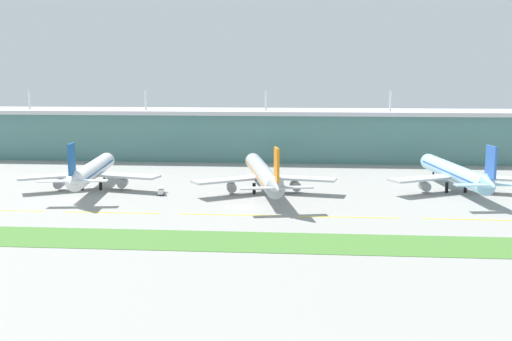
# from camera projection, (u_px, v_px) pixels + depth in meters

# --- Properties ---
(ground_plane) EXTENTS (600.00, 600.00, 0.00)m
(ground_plane) POSITION_uv_depth(u_px,v_px,m) (243.00, 207.00, 181.72)
(ground_plane) COLOR gray
(terminal_building) EXTENTS (288.00, 34.00, 32.14)m
(terminal_building) POSITION_uv_depth(u_px,v_px,m) (267.00, 134.00, 284.59)
(terminal_building) COLOR slate
(terminal_building) RESTS_ON ground
(airliner_near) EXTENTS (48.41, 60.36, 18.90)m
(airliner_near) POSITION_uv_depth(u_px,v_px,m) (92.00, 171.00, 209.37)
(airliner_near) COLOR white
(airliner_near) RESTS_ON ground
(airliner_middle) EXTENTS (47.85, 70.15, 18.90)m
(airliner_middle) POSITION_uv_depth(u_px,v_px,m) (263.00, 174.00, 203.34)
(airliner_middle) COLOR #ADB2BC
(airliner_middle) RESTS_ON ground
(airliner_far) EXTENTS (48.39, 63.87, 18.90)m
(airliner_far) POSITION_uv_depth(u_px,v_px,m) (455.00, 173.00, 204.75)
(airliner_far) COLOR #9ED1EA
(airliner_far) RESTS_ON ground
(taxiway_stripe_mid_west) EXTENTS (28.00, 0.70, 0.04)m
(taxiway_stripe_mid_west) POSITION_uv_depth(u_px,v_px,m) (112.00, 213.00, 174.68)
(taxiway_stripe_mid_west) COLOR yellow
(taxiway_stripe_mid_west) RESTS_ON ground
(taxiway_stripe_centre) EXTENTS (28.00, 0.70, 0.04)m
(taxiway_stripe_centre) POSITION_uv_depth(u_px,v_px,m) (229.00, 215.00, 171.86)
(taxiway_stripe_centre) COLOR yellow
(taxiway_stripe_centre) RESTS_ON ground
(taxiway_stripe_mid_east) EXTENTS (28.00, 0.70, 0.04)m
(taxiway_stripe_mid_east) POSITION_uv_depth(u_px,v_px,m) (350.00, 217.00, 169.04)
(taxiway_stripe_mid_east) COLOR yellow
(taxiway_stripe_mid_east) RESTS_ON ground
(taxiway_stripe_east) EXTENTS (28.00, 0.70, 0.04)m
(taxiway_stripe_east) POSITION_uv_depth(u_px,v_px,m) (475.00, 220.00, 166.21)
(taxiway_stripe_east) COLOR yellow
(taxiway_stripe_east) RESTS_ON ground
(grass_verge) EXTENTS (300.00, 18.00, 0.10)m
(grass_verge) POSITION_uv_depth(u_px,v_px,m) (226.00, 241.00, 144.66)
(grass_verge) COLOR #477A33
(grass_verge) RESTS_ON ground
(baggage_cart) EXTENTS (2.48, 3.84, 2.48)m
(baggage_cart) POSITION_uv_depth(u_px,v_px,m) (161.00, 191.00, 200.38)
(baggage_cart) COLOR silver
(baggage_cart) RESTS_ON ground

